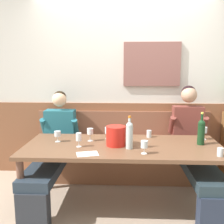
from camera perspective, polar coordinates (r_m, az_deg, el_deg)
name	(u,v)px	position (r m, az deg, el deg)	size (l,w,h in m)	color
ground_plane	(122,211)	(3.08, 2.32, -20.86)	(6.80, 6.80, 0.02)	tan
room_wall_back	(124,78)	(3.74, 2.65, 7.38)	(6.80, 0.12, 2.80)	silver
wood_wainscot_panel	(123,139)	(3.83, 2.48, -5.87)	(6.80, 0.03, 1.05)	brown
wall_bench	(123,160)	(3.70, 2.44, -10.41)	(2.45, 0.42, 0.94)	brown
dining_table	(123,151)	(2.88, 2.43, -8.65)	(2.15, 0.90, 0.72)	brown
person_right_seat	(53,146)	(3.33, -12.81, -7.31)	(0.51, 1.35, 1.24)	#282C33
person_left_seat	(194,145)	(3.32, 17.66, -6.92)	(0.50, 1.35, 1.32)	#242E40
ice_bucket	(116,136)	(2.82, 0.86, -5.29)	(0.21, 0.21, 0.21)	red
wine_bottle_clear_water	(129,134)	(2.70, 3.86, -4.92)	(0.07, 0.07, 0.35)	silver
wine_bottle_amber_mid	(201,131)	(3.00, 19.05, -4.01)	(0.08, 0.08, 0.36)	#16391C
wine_glass_right_end	(204,130)	(3.23, 19.61, -3.82)	(0.07, 0.07, 0.15)	silver
wine_glass_center_front	(58,134)	(3.02, -11.89, -4.83)	(0.07, 0.07, 0.12)	silver
wine_glass_near_bucket	(108,131)	(3.08, -0.94, -4.11)	(0.07, 0.07, 0.14)	silver
wine_glass_center_rear	(79,138)	(2.79, -7.36, -5.65)	(0.06, 0.06, 0.15)	silver
wine_glass_left_end	(90,132)	(2.99, -4.83, -4.40)	(0.07, 0.07, 0.15)	silver
wine_glass_mid_right	(144,145)	(2.58, 7.12, -7.22)	(0.07, 0.07, 0.13)	silver
water_tumbler_right	(149,134)	(3.19, 8.15, -4.76)	(0.06, 0.06, 0.09)	silver
water_tumbler_left	(220,152)	(2.71, 22.72, -8.14)	(0.06, 0.06, 0.08)	silver
tasting_sheet_left_guest	(87,154)	(2.59, -5.44, -9.16)	(0.21, 0.15, 0.00)	white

